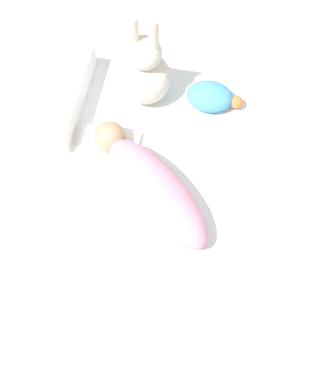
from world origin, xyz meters
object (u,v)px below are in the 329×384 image
at_px(pillow, 41,93).
at_px(bunny_plush, 145,72).
at_px(swaddled_baby, 151,186).
at_px(turtle_plush, 211,97).

height_order(pillow, bunny_plush, bunny_plush).
xyz_separation_m(swaddled_baby, bunny_plush, (-0.09, 0.38, 0.06)).
distance_m(pillow, turtle_plush, 0.58).
relative_size(swaddled_baby, turtle_plush, 2.35).
distance_m(swaddled_baby, bunny_plush, 0.40).
height_order(pillow, turtle_plush, pillow).
relative_size(pillow, turtle_plush, 2.03).
bearing_deg(bunny_plush, turtle_plush, -0.68).
distance_m(pillow, bunny_plush, 0.36).
bearing_deg(swaddled_baby, turtle_plush, -66.03).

